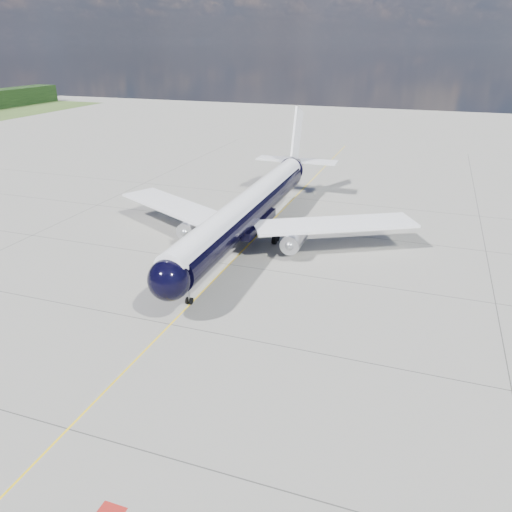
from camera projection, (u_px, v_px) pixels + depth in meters
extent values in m
plane|color=gray|center=(244.00, 250.00, 65.44)|extent=(320.00, 320.00, 0.00)
cube|color=yellow|center=(229.00, 264.00, 61.10)|extent=(0.16, 160.00, 0.01)
cylinder|color=black|center=(247.00, 212.00, 65.60)|extent=(4.43, 41.18, 4.12)
sphere|color=black|center=(169.00, 280.00, 46.78)|extent=(4.15, 4.15, 4.12)
cone|color=black|center=(297.00, 165.00, 87.45)|extent=(4.17, 7.61, 4.12)
cylinder|color=white|center=(247.00, 204.00, 65.19)|extent=(3.55, 43.34, 3.21)
cube|color=black|center=(168.00, 275.00, 46.36)|extent=(2.61, 1.32, 0.60)
cube|color=white|center=(176.00, 207.00, 70.79)|extent=(20.94, 14.42, 0.35)
cube|color=white|center=(335.00, 224.00, 64.00)|extent=(20.86, 14.67, 0.35)
cube|color=black|center=(248.00, 222.00, 66.20)|extent=(4.63, 10.86, 1.08)
cylinder|color=#B6B6BE|center=(193.00, 227.00, 66.70)|extent=(2.46, 5.00, 2.43)
cylinder|color=#B6B6BE|center=(294.00, 239.00, 62.49)|extent=(2.46, 5.00, 2.43)
sphere|color=gray|center=(185.00, 232.00, 64.72)|extent=(1.20, 1.20, 1.19)
sphere|color=gray|center=(290.00, 246.00, 60.52)|extent=(1.20, 1.20, 1.19)
cube|color=white|center=(193.00, 221.00, 66.56)|extent=(0.27, 3.47, 1.19)
cube|color=white|center=(295.00, 233.00, 62.36)|extent=(0.27, 3.47, 1.19)
cube|color=white|center=(297.00, 134.00, 84.80)|extent=(0.40, 6.87, 9.23)
cube|color=white|center=(297.00, 160.00, 87.11)|extent=(14.11, 3.57, 0.24)
cylinder|color=gray|center=(189.00, 292.00, 51.34)|extent=(0.20, 0.20, 2.27)
cylinder|color=black|center=(187.00, 300.00, 51.79)|extent=(0.20, 0.76, 0.76)
cylinder|color=black|center=(191.00, 301.00, 51.66)|extent=(0.20, 0.76, 0.76)
cylinder|color=gray|center=(228.00, 227.00, 69.26)|extent=(0.28, 0.28, 2.06)
cylinder|color=gray|center=(276.00, 232.00, 67.20)|extent=(0.28, 0.28, 2.06)
cylinder|color=black|center=(227.00, 234.00, 69.09)|extent=(0.50, 1.20, 1.19)
cylinder|color=black|center=(230.00, 231.00, 70.12)|extent=(0.50, 1.20, 1.19)
cylinder|color=black|center=(274.00, 240.00, 67.02)|extent=(0.50, 1.20, 1.19)
cylinder|color=black|center=(277.00, 237.00, 68.06)|extent=(0.50, 1.20, 1.19)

